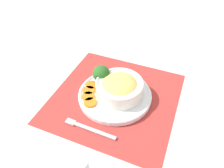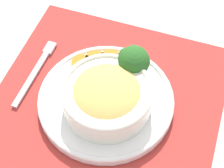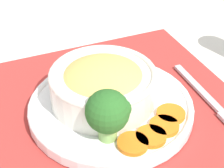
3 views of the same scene
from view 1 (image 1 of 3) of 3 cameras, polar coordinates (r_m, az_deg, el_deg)
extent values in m
plane|color=beige|center=(0.83, 0.77, -3.59)|extent=(4.00, 4.00, 0.00)
cube|color=#B2332D|center=(0.83, 0.77, -3.50)|extent=(0.48, 0.47, 0.00)
cylinder|color=white|center=(0.82, 0.78, -3.01)|extent=(0.27, 0.27, 0.02)
torus|color=white|center=(0.82, 0.78, -2.62)|extent=(0.27, 0.27, 0.01)
cylinder|color=silver|center=(0.80, 1.94, -1.19)|extent=(0.17, 0.17, 0.05)
torus|color=silver|center=(0.78, 1.99, 0.23)|extent=(0.18, 0.18, 0.01)
ellipsoid|color=#E0B75B|center=(0.79, 1.96, -0.49)|extent=(0.14, 0.14, 0.06)
cylinder|color=#84AD5B|center=(0.85, -2.74, 0.79)|extent=(0.03, 0.03, 0.03)
sphere|color=#286023|center=(0.83, -2.83, 2.72)|extent=(0.06, 0.06, 0.06)
sphere|color=#286023|center=(0.81, -3.84, 2.35)|extent=(0.03, 0.03, 0.03)
sphere|color=#286023|center=(0.83, -2.00, 3.47)|extent=(0.03, 0.03, 0.03)
cylinder|color=orange|center=(0.85, -5.31, -0.30)|extent=(0.05, 0.05, 0.01)
cylinder|color=orange|center=(0.83, -6.10, -1.71)|extent=(0.05, 0.05, 0.01)
cylinder|color=orange|center=(0.81, -6.25, -3.27)|extent=(0.05, 0.05, 0.01)
cylinder|color=orange|center=(0.79, -5.69, -4.84)|extent=(0.05, 0.05, 0.01)
cube|color=#B7B7BC|center=(0.73, -5.60, -11.71)|extent=(0.02, 0.18, 0.01)
cube|color=#B7B7BC|center=(0.76, -10.77, -9.70)|extent=(0.02, 0.03, 0.01)
camera|label=2|loc=(0.70, 47.69, 36.56)|focal=60.00mm
camera|label=3|loc=(0.99, -22.44, 29.22)|focal=60.00mm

